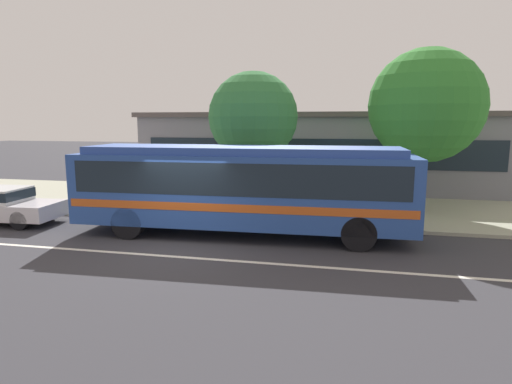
% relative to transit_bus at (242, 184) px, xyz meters
% --- Properties ---
extents(ground_plane, '(120.00, 120.00, 0.00)m').
position_rel_transit_bus_xyz_m(ground_plane, '(-1.41, -1.77, -1.66)').
color(ground_plane, '#35343A').
extents(sidewalk_slab, '(60.00, 8.00, 0.12)m').
position_rel_transit_bus_xyz_m(sidewalk_slab, '(-1.41, 5.35, -1.60)').
color(sidewalk_slab, '#9F9F8A').
rests_on(sidewalk_slab, ground_plane).
extents(lane_stripe_center, '(56.00, 0.16, 0.01)m').
position_rel_transit_bus_xyz_m(lane_stripe_center, '(-1.41, -2.57, -1.66)').
color(lane_stripe_center, silver).
rests_on(lane_stripe_center, ground_plane).
extents(transit_bus, '(10.69, 2.79, 2.85)m').
position_rel_transit_bus_xyz_m(transit_bus, '(0.00, 0.00, 0.00)').
color(transit_bus, '#274A97').
rests_on(transit_bus, ground_plane).
extents(pedestrian_waiting_near_sign, '(0.42, 0.42, 1.62)m').
position_rel_transit_bus_xyz_m(pedestrian_waiting_near_sign, '(-3.55, 2.27, -0.59)').
color(pedestrian_waiting_near_sign, '#2E2C3D').
rests_on(pedestrian_waiting_near_sign, sidewalk_slab).
extents(pedestrian_walking_along_curb, '(0.48, 0.48, 1.76)m').
position_rel_transit_bus_xyz_m(pedestrian_walking_along_curb, '(-2.04, 3.30, -0.50)').
color(pedestrian_walking_along_curb, '#33362B').
rests_on(pedestrian_walking_along_curb, sidewalk_slab).
extents(pedestrian_standing_by_tree, '(0.44, 0.44, 1.66)m').
position_rel_transit_bus_xyz_m(pedestrian_standing_by_tree, '(-2.23, 1.96, -0.57)').
color(pedestrian_standing_by_tree, '#716156').
rests_on(pedestrian_standing_by_tree, sidewalk_slab).
extents(bus_stop_sign, '(0.15, 0.44, 2.34)m').
position_rel_transit_bus_xyz_m(bus_stop_sign, '(4.64, 1.78, -0.03)').
color(bus_stop_sign, gray).
rests_on(bus_stop_sign, sidewalk_slab).
extents(street_tree_near_stop, '(3.64, 3.64, 5.51)m').
position_rel_transit_bus_xyz_m(street_tree_near_stop, '(-0.63, 4.29, 2.14)').
color(street_tree_near_stop, brown).
rests_on(street_tree_near_stop, sidewalk_slab).
extents(street_tree_mid_block, '(4.35, 4.35, 6.27)m').
position_rel_transit_bus_xyz_m(street_tree_mid_block, '(6.06, 4.80, 2.55)').
color(street_tree_mid_block, brown).
rests_on(street_tree_mid_block, sidewalk_slab).
extents(station_building, '(18.86, 8.93, 4.08)m').
position_rel_transit_bus_xyz_m(station_building, '(1.57, 12.11, 0.39)').
color(station_building, slate).
rests_on(station_building, ground_plane).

